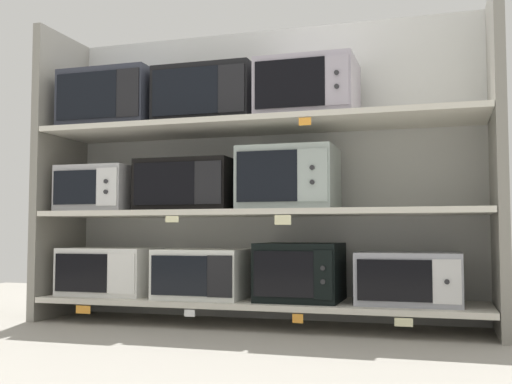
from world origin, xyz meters
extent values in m
cube|color=gray|center=(0.00, -1.00, -0.01)|extent=(6.42, 6.00, 0.02)
cube|color=#B2B2AD|center=(0.00, 0.28, 0.85)|extent=(2.62, 0.04, 1.71)
cube|color=gray|center=(-1.24, 0.00, 0.85)|extent=(0.05, 0.51, 1.71)
cube|color=gray|center=(1.24, 0.00, 0.85)|extent=(0.05, 0.51, 1.71)
cube|color=beige|center=(0.00, 0.00, 0.12)|extent=(2.42, 0.51, 0.03)
cube|color=white|center=(-0.89, 0.00, 0.27)|extent=(0.53, 0.36, 0.27)
cube|color=black|center=(-0.97, -0.18, 0.27)|extent=(0.33, 0.01, 0.21)
cube|color=white|center=(-0.72, -0.18, 0.27)|extent=(0.17, 0.01, 0.22)
cube|color=white|center=(-0.30, 0.00, 0.27)|extent=(0.48, 0.41, 0.27)
cube|color=black|center=(-0.36, -0.21, 0.27)|extent=(0.32, 0.01, 0.21)
cube|color=black|center=(-0.13, -0.21, 0.27)|extent=(0.14, 0.01, 0.22)
cube|color=black|center=(0.25, 0.00, 0.29)|extent=(0.43, 0.39, 0.30)
cube|color=black|center=(0.20, -0.20, 0.29)|extent=(0.31, 0.01, 0.23)
cube|color=black|center=(0.41, -0.20, 0.29)|extent=(0.09, 0.01, 0.24)
cylinder|color=#262628|center=(0.41, -0.21, 0.26)|extent=(0.02, 0.01, 0.02)
cylinder|color=#262628|center=(0.41, -0.21, 0.32)|extent=(0.02, 0.01, 0.02)
cube|color=#9B9EA8|center=(0.81, 0.00, 0.27)|extent=(0.52, 0.34, 0.26)
cube|color=black|center=(0.75, -0.18, 0.27)|extent=(0.35, 0.01, 0.20)
cube|color=silver|center=(0.99, -0.18, 0.27)|extent=(0.13, 0.01, 0.21)
cylinder|color=#262628|center=(0.99, -0.19, 0.27)|extent=(0.02, 0.01, 0.02)
cube|color=orange|center=(-0.90, -0.26, 0.08)|extent=(0.09, 0.00, 0.04)
cube|color=white|center=(-0.28, -0.26, 0.09)|extent=(0.06, 0.00, 0.04)
cube|color=orange|center=(0.29, -0.26, 0.08)|extent=(0.05, 0.00, 0.04)
cube|color=beige|center=(0.79, -0.26, 0.08)|extent=(0.08, 0.00, 0.04)
cube|color=beige|center=(0.00, 0.00, 0.61)|extent=(2.42, 0.51, 0.03)
cube|color=#A2A2A6|center=(-0.94, 0.00, 0.75)|extent=(0.43, 0.41, 0.26)
cube|color=black|center=(-1.00, -0.21, 0.75)|extent=(0.27, 0.01, 0.19)
cube|color=silver|center=(-0.80, -0.21, 0.75)|extent=(0.13, 0.01, 0.21)
cylinder|color=#262628|center=(-0.80, -0.22, 0.72)|extent=(0.02, 0.01, 0.02)
cylinder|color=#262628|center=(-0.80, -0.22, 0.78)|extent=(0.02, 0.01, 0.02)
cube|color=black|center=(-0.40, 0.00, 0.76)|extent=(0.54, 0.35, 0.29)
cube|color=black|center=(-0.47, -0.18, 0.76)|extent=(0.36, 0.01, 0.23)
cube|color=black|center=(-0.21, -0.18, 0.76)|extent=(0.15, 0.01, 0.23)
cube|color=#9AA7A2|center=(0.19, 0.00, 0.79)|extent=(0.51, 0.37, 0.34)
cube|color=black|center=(0.11, -0.19, 0.79)|extent=(0.32, 0.01, 0.26)
cube|color=#9AA7A2|center=(0.35, -0.19, 0.79)|extent=(0.15, 0.01, 0.27)
cylinder|color=#262628|center=(0.35, -0.20, 0.75)|extent=(0.02, 0.01, 0.02)
cylinder|color=#262628|center=(0.35, -0.20, 0.82)|extent=(0.02, 0.01, 0.02)
cube|color=beige|center=(-0.38, -0.26, 0.57)|extent=(0.07, 0.00, 0.03)
cube|color=beige|center=(0.22, -0.26, 0.56)|extent=(0.08, 0.00, 0.05)
cube|color=beige|center=(0.00, 0.00, 1.09)|extent=(2.42, 0.51, 0.03)
cube|color=#2B2E39|center=(-0.88, 0.00, 1.27)|extent=(0.55, 0.41, 0.34)
cube|color=black|center=(-0.94, -0.21, 1.27)|extent=(0.38, 0.01, 0.27)
cube|color=black|center=(-0.68, -0.21, 1.27)|extent=(0.14, 0.01, 0.27)
cube|color=black|center=(-0.28, 0.00, 1.26)|extent=(0.57, 0.34, 0.32)
cube|color=black|center=(-0.35, -0.17, 1.26)|extent=(0.38, 0.01, 0.26)
cube|color=black|center=(-0.09, -0.17, 1.26)|extent=(0.15, 0.01, 0.26)
cube|color=#A199A6|center=(0.29, 0.00, 1.26)|extent=(0.52, 0.39, 0.32)
cube|color=black|center=(0.24, -0.20, 1.26)|extent=(0.37, 0.01, 0.25)
cube|color=#A199A6|center=(0.48, -0.20, 1.26)|extent=(0.12, 0.01, 0.25)
cylinder|color=#262628|center=(0.48, -0.21, 1.23)|extent=(0.02, 0.01, 0.02)
cylinder|color=#262628|center=(0.48, -0.21, 1.30)|extent=(0.02, 0.01, 0.02)
cube|color=orange|center=(0.33, -0.26, 1.05)|extent=(0.06, 0.00, 0.04)
camera|label=1|loc=(0.98, -3.23, 0.50)|focal=43.43mm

